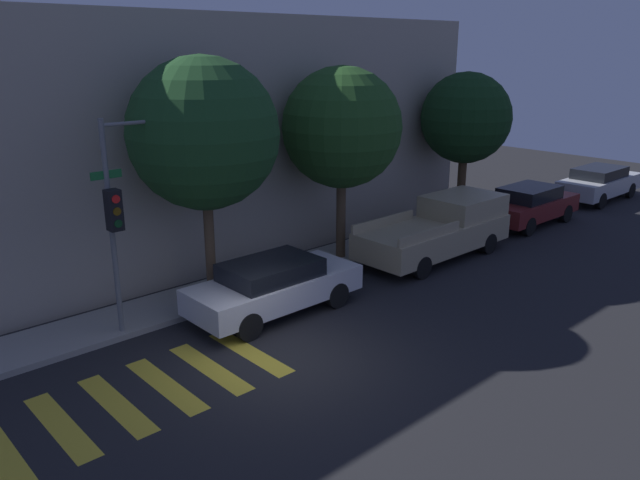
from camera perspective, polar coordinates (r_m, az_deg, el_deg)
The scene contains 12 objects.
ground_plane at distance 13.55m, azimuth -3.32°, elevation -10.98°, with size 60.00×60.00×0.00m, color black.
sidewalk at distance 16.61m, azimuth -12.33°, elevation -5.58°, with size 26.00×1.79×0.14m, color gray.
building_row at distance 19.42m, azimuth -19.52°, elevation 8.15°, with size 26.00×6.00×7.31m, color #A89E8E.
crosswalk at distance 12.83m, azimuth -16.00°, elevation -13.43°, with size 5.59×2.60×0.00m.
traffic_light_pole at distance 14.31m, azimuth -17.25°, elevation 4.07°, with size 2.12×0.56×4.98m.
sedan_near_corner at distance 15.53m, azimuth -4.23°, elevation -4.14°, with size 4.47×1.79×1.40m.
pickup_truck at distance 20.10m, azimuth 10.99°, elevation 1.07°, with size 5.46×2.08×1.80m.
sedan_middle at distance 24.57m, azimuth 18.61°, elevation 3.11°, with size 4.36×1.77×1.46m.
sedan_far_end at distance 29.66m, azimuth 24.16°, elevation 4.82°, with size 4.67×1.75×1.45m.
tree_near_corner at distance 15.68m, azimuth -10.59°, elevation 9.50°, with size 3.75×3.75×6.25m.
tree_midblock at distance 18.61m, azimuth 2.01°, elevation 10.19°, with size 3.56×3.56×5.91m.
tree_far_end at distance 23.38m, azimuth 13.19°, elevation 10.77°, with size 3.25×3.25×5.58m.
Camera 1 is at (-7.46, -9.32, 6.41)m, focal length 35.00 mm.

